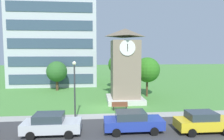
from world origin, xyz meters
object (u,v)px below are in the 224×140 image
clock_tower (125,70)px  tree_by_building (57,72)px  street_lamp (75,84)px  tree_streetside (147,70)px  parked_car_blue (133,121)px  parked_car_yellow (203,122)px  park_bench (120,106)px  parked_car_silver (51,124)px  tree_near_tower (119,64)px

clock_tower → tree_by_building: bearing=140.1°
street_lamp → tree_streetside: bearing=45.8°
clock_tower → parked_car_blue: (-0.92, -9.91, -3.34)m
tree_by_building → parked_car_yellow: bearing=-51.9°
park_bench → tree_by_building: bearing=126.4°
clock_tower → parked_car_silver: bearing=-126.6°
parked_car_silver → park_bench: bearing=44.7°
parked_car_blue → tree_near_tower: bearing=86.2°
park_bench → clock_tower: bearing=72.8°
parked_car_silver → tree_by_building: bearing=98.9°
tree_streetside → tree_near_tower: (-3.36, 6.51, 0.41)m
street_lamp → tree_streetside: size_ratio=0.98×
tree_by_building → parked_car_silver: 18.88m
clock_tower → street_lamp: clock_tower is taller
park_bench → parked_car_blue: bearing=-87.8°
park_bench → parked_car_blue: parked_car_blue is taller
park_bench → street_lamp: bearing=-144.6°
tree_streetside → parked_car_yellow: tree_streetside is taller
park_bench → tree_near_tower: tree_near_tower is taller
parked_car_silver → parked_car_blue: size_ratio=0.94×
tree_near_tower → tree_streetside: bearing=-62.7°
street_lamp → park_bench: bearing=35.4°
park_bench → parked_car_yellow: 8.98m
tree_near_tower → parked_car_yellow: bearing=-77.4°
parked_car_yellow → street_lamp: bearing=161.8°
tree_by_building → tree_near_tower: bearing=3.3°
parked_car_yellow → tree_near_tower: bearing=102.6°
street_lamp → parked_car_silver: size_ratio=1.25×
clock_tower → street_lamp: size_ratio=1.68×
street_lamp → tree_by_building: 16.28m
street_lamp → tree_by_building: size_ratio=1.14×
clock_tower → tree_near_tower: bearing=87.9°
parked_car_yellow → park_bench: bearing=131.1°
street_lamp → parked_car_blue: street_lamp is taller
street_lamp → tree_streetside: (9.50, 9.76, 0.39)m
tree_by_building → parked_car_blue: bearing=-63.2°
parked_car_silver → parked_car_blue: same height
tree_by_building → parked_car_blue: 20.86m
park_bench → tree_streetside: (4.85, 6.45, 3.44)m
clock_tower → parked_car_blue: clock_tower is taller
parked_car_silver → parked_car_yellow: bearing=-2.8°
park_bench → parked_car_silver: parked_car_silver is taller
clock_tower → tree_by_building: (-10.27, 8.59, -1.00)m
street_lamp → tree_by_building: (-4.46, 15.65, -0.31)m
tree_by_building → parked_car_blue: (9.35, -18.50, -2.34)m
tree_by_building → parked_car_silver: size_ratio=1.10×
park_bench → parked_car_yellow: (5.89, -6.76, 0.40)m
clock_tower → park_bench: bearing=-107.2°
clock_tower → parked_car_blue: size_ratio=1.98×
street_lamp → parked_car_blue: (4.89, -2.85, -2.65)m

